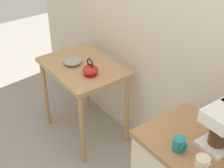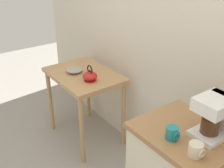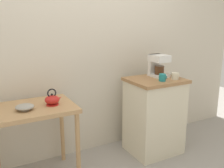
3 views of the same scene
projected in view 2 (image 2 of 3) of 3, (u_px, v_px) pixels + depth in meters
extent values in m
cube|color=beige|center=(179.00, 23.00, 2.17)|extent=(4.40, 0.10, 2.80)
cube|color=tan|center=(84.00, 75.00, 2.85)|extent=(0.78, 0.57, 0.04)
cylinder|color=tan|center=(50.00, 101.00, 3.15)|extent=(0.04, 0.04, 0.73)
cylinder|color=tan|center=(82.00, 132.00, 2.64)|extent=(0.04, 0.04, 0.73)
cylinder|color=tan|center=(88.00, 89.00, 3.41)|extent=(0.04, 0.04, 0.73)
cylinder|color=tan|center=(123.00, 115.00, 2.90)|extent=(0.04, 0.04, 0.73)
cube|color=#9E7044|center=(187.00, 134.00, 1.75)|extent=(0.62, 0.52, 0.04)
cylinder|color=#9E998C|center=(75.00, 72.00, 2.86)|extent=(0.07, 0.07, 0.01)
ellipsoid|color=#9E998C|center=(74.00, 70.00, 2.85)|extent=(0.17, 0.17, 0.05)
cylinder|color=red|center=(90.00, 80.00, 2.69)|extent=(0.12, 0.12, 0.01)
ellipsoid|color=red|center=(90.00, 76.00, 2.67)|extent=(0.14, 0.14, 0.08)
cone|color=red|center=(94.00, 78.00, 2.62)|extent=(0.07, 0.03, 0.05)
sphere|color=black|center=(90.00, 71.00, 2.64)|extent=(0.02, 0.02, 0.02)
torus|color=black|center=(90.00, 70.00, 2.64)|extent=(0.09, 0.01, 0.09)
cube|color=white|center=(209.00, 134.00, 1.70)|extent=(0.18, 0.22, 0.03)
cube|color=white|center=(221.00, 113.00, 1.69)|extent=(0.16, 0.05, 0.26)
cube|color=white|center=(215.00, 104.00, 1.61)|extent=(0.18, 0.22, 0.08)
cylinder|color=#4C2D19|center=(210.00, 125.00, 1.66)|extent=(0.11, 0.11, 0.10)
cylinder|color=teal|center=(172.00, 133.00, 1.66)|extent=(0.07, 0.07, 0.08)
torus|color=teal|center=(177.00, 136.00, 1.63)|extent=(0.01, 0.06, 0.06)
cylinder|color=beige|center=(196.00, 150.00, 1.53)|extent=(0.08, 0.08, 0.08)
torus|color=beige|center=(202.00, 154.00, 1.50)|extent=(0.01, 0.05, 0.05)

